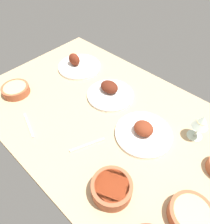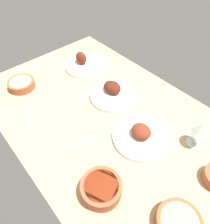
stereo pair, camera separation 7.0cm
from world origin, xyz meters
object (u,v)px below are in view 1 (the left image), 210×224
Objects in this scene: bowl_sauce at (112,188)px; wine_glass at (201,123)px; plate_near_viewer at (143,132)px; plate_center_main at (78,65)px; fork_loose at (87,145)px; bowl_pasta at (191,214)px; plate_far_side at (110,92)px; bowl_potatoes at (16,90)px; spoon_loose at (29,125)px.

wine_glass reaches higher than bowl_sauce.
plate_center_main is at bearing 166.46° from plate_near_viewer.
plate_center_main reaches higher than plate_near_viewer.
bowl_sauce is 1.12× the size of wine_glass.
plate_center_main reaches higher than fork_loose.
fork_loose is (-48.08, -4.00, -2.32)cm from bowl_pasta.
fork_loose is (15.10, -31.97, -1.53)cm from plate_far_side.
bowl_potatoes is (-69.74, -25.36, 0.70)cm from plate_near_viewer.
wine_glass is at bearing 0.49° from plate_center_main.
fork_loose is (-32.99, -38.04, -9.53)cm from wine_glass.
bowl_sauce is 0.93× the size of spoon_loose.
bowl_pasta is 1.10× the size of wine_glass.
plate_center_main is 1.60× the size of spoon_loose.
plate_center_main is (-62.50, 15.05, 0.10)cm from plate_near_viewer.
spoon_loose is at bearing -168.51° from bowl_pasta.
plate_center_main reaches higher than bowl_potatoes.
wine_glass reaches higher than fork_loose.
plate_near_viewer is at bearing -139.09° from wine_glass.
plate_near_viewer is at bearing -123.96° from spoon_loose.
plate_near_viewer is 74.21cm from bowl_potatoes.
fork_loose is at bearing -38.07° from plate_center_main.
spoon_loose is at bearing -108.03° from plate_far_side.
plate_far_side is 0.95× the size of plate_center_main.
bowl_potatoes is 27.10cm from spoon_loose.
fork_loose is (-14.82, -22.30, -1.38)cm from plate_near_viewer.
bowl_sauce is (-26.01, -12.13, 0.66)cm from bowl_pasta.
plate_far_side is (-29.92, 9.67, 0.16)cm from plate_near_viewer.
bowl_potatoes is at bearing -154.94° from wine_glass.
bowl_pasta is 79.03cm from spoon_loose.
fork_loose is at bearing 159.76° from bowl_sauce.
bowl_sauce is 47.90cm from wine_glass.
spoon_loose is (-51.40, -3.60, -2.98)cm from bowl_sauce.
bowl_pasta is 103.24cm from bowl_potatoes.
plate_center_main is 83.28cm from bowl_sauce.
bowl_potatoes is at bearing -176.08° from bowl_pasta.
bowl_potatoes is at bearing -63.81° from fork_loose.
bowl_pasta is (33.26, -18.30, 0.94)cm from plate_near_viewer.
wine_glass is 0.83× the size of spoon_loose.
bowl_sauce is at bearing -155.00° from bowl_pasta.
wine_glass is at bearing 25.06° from bowl_potatoes.
bowl_potatoes reaches higher than spoon_loose.
fork_loose is at bearing -130.93° from wine_glass.
fork_loose is 0.98× the size of spoon_loose.
bowl_sauce is 77.16cm from bowl_potatoes.
bowl_sauce is at bearing -33.11° from plate_center_main.
plate_near_viewer is 1.74× the size of bowl_pasta.
bowl_sauce is at bearing -47.18° from plate_far_side.
bowl_pasta reaches higher than bowl_potatoes.
bowl_sauce is at bearing -157.57° from spoon_loose.
bowl_pasta is 0.92× the size of spoon_loose.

